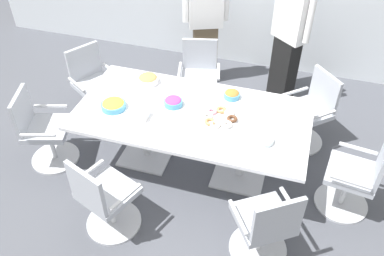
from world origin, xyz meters
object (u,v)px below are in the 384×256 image
(person_standing_1, at_px, (290,32))
(office_chair_5, at_px, (265,227))
(conference_table, at_px, (192,123))
(snack_bowl_cookies, at_px, (148,79))
(office_chair_1, at_px, (199,80))
(snack_bowl_pretzels, at_px, (232,94))
(napkin_pile, at_px, (141,114))
(snack_bowl_chips_yellow, at_px, (113,105))
(plate_stack, at_px, (263,139))
(office_chair_6, at_px, (356,179))
(person_standing_0, at_px, (206,19))
(donut_platter, at_px, (219,118))
(office_chair_4, at_px, (105,200))
(office_chair_3, at_px, (43,132))
(office_chair_0, at_px, (309,114))
(snack_bowl_candy_mix, at_px, (173,102))
(office_chair_2, at_px, (94,87))

(person_standing_1, bearing_deg, office_chair_5, 132.67)
(conference_table, xyz_separation_m, snack_bowl_cookies, (-0.63, 0.38, 0.18))
(office_chair_1, height_order, person_standing_1, person_standing_1)
(snack_bowl_pretzels, height_order, napkin_pile, snack_bowl_pretzels)
(snack_bowl_chips_yellow, height_order, napkin_pile, snack_bowl_chips_yellow)
(plate_stack, bearing_deg, office_chair_6, 6.85)
(person_standing_0, height_order, snack_bowl_cookies, person_standing_0)
(person_standing_1, bearing_deg, office_chair_6, 156.92)
(person_standing_0, xyz_separation_m, donut_platter, (0.63, -1.73, -0.17))
(office_chair_4, bearing_deg, person_standing_1, 85.45)
(snack_bowl_cookies, distance_m, plate_stack, 1.52)
(snack_bowl_chips_yellow, bearing_deg, office_chair_3, -163.42)
(conference_table, relative_size, office_chair_1, 2.64)
(person_standing_0, distance_m, snack_bowl_chips_yellow, 1.94)
(office_chair_4, distance_m, donut_platter, 1.37)
(office_chair_6, height_order, person_standing_1, person_standing_1)
(office_chair_3, xyz_separation_m, plate_stack, (2.36, 0.18, 0.37))
(office_chair_5, xyz_separation_m, snack_bowl_chips_yellow, (-1.75, 0.77, 0.39))
(office_chair_3, xyz_separation_m, snack_bowl_chips_yellow, (0.79, 0.23, 0.39))
(plate_stack, relative_size, napkin_pile, 1.37)
(office_chair_0, height_order, snack_bowl_candy_mix, office_chair_0)
(office_chair_6, bearing_deg, plate_stack, 104.69)
(office_chair_0, xyz_separation_m, person_standing_1, (-0.40, 0.84, 0.57))
(napkin_pile, bearing_deg, person_standing_0, 85.88)
(conference_table, xyz_separation_m, snack_bowl_candy_mix, (-0.23, 0.08, 0.17))
(office_chair_0, height_order, office_chair_5, same)
(person_standing_0, height_order, snack_bowl_chips_yellow, person_standing_0)
(office_chair_5, relative_size, napkin_pile, 5.82)
(person_standing_1, relative_size, snack_bowl_candy_mix, 9.50)
(office_chair_1, distance_m, snack_bowl_candy_mix, 1.09)
(office_chair_0, height_order, office_chair_1, same)
(conference_table, xyz_separation_m, person_standing_0, (-0.34, 1.72, 0.32))
(office_chair_5, bearing_deg, snack_bowl_pretzels, 80.89)
(office_chair_2, xyz_separation_m, person_standing_1, (2.24, 1.07, 0.57))
(office_chair_5, relative_size, snack_bowl_candy_mix, 4.67)
(office_chair_2, bearing_deg, conference_table, 100.32)
(plate_stack, bearing_deg, office_chair_0, 67.63)
(office_chair_6, relative_size, plate_stack, 4.26)
(office_chair_6, xyz_separation_m, snack_bowl_chips_yellow, (-2.50, -0.05, 0.39))
(office_chair_6, bearing_deg, person_standing_0, 56.08)
(office_chair_4, relative_size, plate_stack, 4.26)
(snack_bowl_cookies, distance_m, snack_bowl_candy_mix, 0.51)
(snack_bowl_candy_mix, bearing_deg, person_standing_0, 93.77)
(conference_table, xyz_separation_m, napkin_pile, (-0.48, -0.21, 0.17))
(snack_bowl_candy_mix, bearing_deg, office_chair_1, 90.60)
(conference_table, xyz_separation_m, office_chair_2, (-1.47, 0.56, -0.22))
(office_chair_2, height_order, person_standing_0, person_standing_0)
(person_standing_1, bearing_deg, office_chair_1, 67.04)
(snack_bowl_candy_mix, relative_size, plate_stack, 0.91)
(snack_bowl_pretzels, xyz_separation_m, snack_bowl_candy_mix, (-0.56, -0.31, 0.00))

